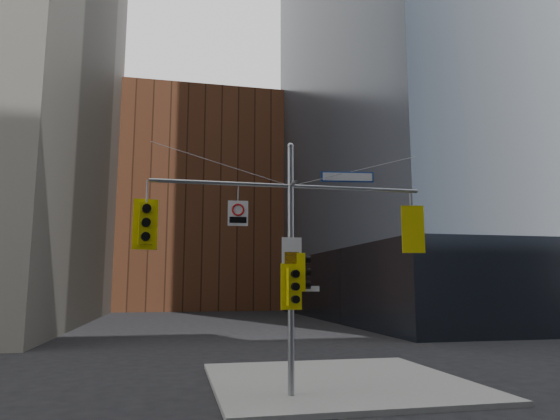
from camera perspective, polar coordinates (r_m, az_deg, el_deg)
name	(u,v)px	position (r m, az deg, el deg)	size (l,w,h in m)	color
ground	(311,420)	(12.73, 3.54, -22.87)	(160.00, 160.00, 0.00)	black
sidewalk_corner	(337,381)	(17.02, 6.58, -18.89)	(8.00, 8.00, 0.15)	gray
podium_ne	(498,286)	(53.89, 23.68, -7.94)	(36.40, 36.40, 6.00)	black
brick_midrise	(199,206)	(70.80, -9.24, 0.44)	(26.00, 20.00, 28.00)	brown
signal_assembly	(291,240)	(14.31, 1.24, -3.47)	(8.00, 0.80, 7.30)	gray
traffic_light_west_arm	(146,223)	(14.01, -15.11, -1.49)	(0.67, 0.56, 1.40)	yellow
traffic_light_east_arm	(411,230)	(15.64, 14.76, -2.21)	(0.68, 0.60, 1.43)	yellow
traffic_light_pole_side	(302,272)	(14.34, 2.52, -7.11)	(0.44, 0.38, 1.08)	yellow
traffic_light_pole_front	(293,287)	(14.00, 1.51, -8.74)	(0.61, 0.51, 1.28)	yellow
street_sign_blade	(347,177)	(15.10, 7.71, 3.77)	(1.59, 0.25, 0.31)	navy
regulatory_sign_arm	(238,212)	(14.11, -4.82, -0.28)	(0.58, 0.09, 0.72)	silver
regulatory_sign_pole	(292,251)	(14.18, 1.35, -4.73)	(0.57, 0.04, 0.75)	silver
street_blade_ew	(306,289)	(14.38, 3.02, -8.98)	(0.79, 0.07, 0.16)	silver
street_blade_ns	(287,294)	(14.71, 0.84, -9.59)	(0.03, 0.66, 0.13)	#145926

